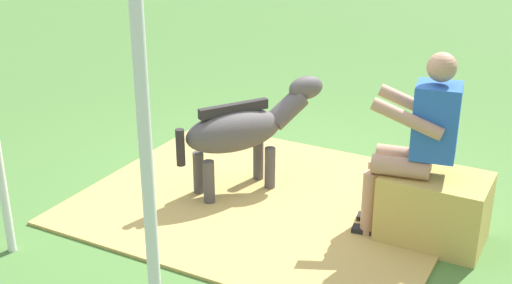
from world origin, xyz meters
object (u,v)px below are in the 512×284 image
at_px(pony_standing, 244,129).
at_px(tent_pole_left, 149,198).
at_px(hay_bale, 434,208).
at_px(person_seated, 417,137).

distance_m(pony_standing, tent_pole_left, 2.50).
relative_size(pony_standing, tent_pole_left, 0.52).
bearing_deg(hay_bale, tent_pole_left, 70.22).
bearing_deg(person_seated, tent_pole_left, 73.95).
relative_size(person_seated, pony_standing, 1.17).
distance_m(hay_bale, pony_standing, 1.62).
relative_size(person_seated, tent_pole_left, 0.61).
distance_m(person_seated, pony_standing, 1.45).
xyz_separation_m(hay_bale, pony_standing, (1.60, -0.07, 0.29)).
bearing_deg(pony_standing, tent_pole_left, 109.18).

